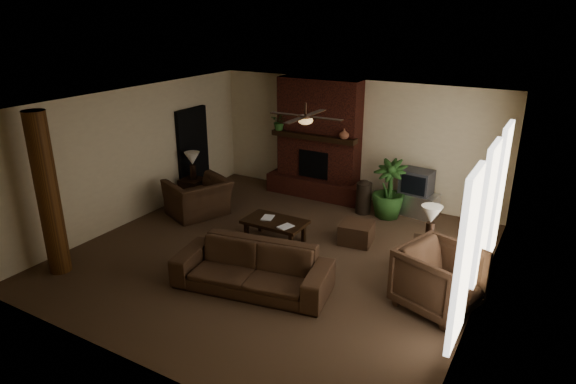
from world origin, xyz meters
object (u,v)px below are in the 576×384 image
Objects in this scene: side_table_right at (427,255)px; side_table_left at (193,190)px; floor_plant at (388,201)px; lamp_left at (192,160)px; sofa at (252,261)px; armchair_right at (439,276)px; lamp_right at (431,217)px; ottoman at (356,233)px; floor_vase at (364,195)px; tv_stand at (417,204)px; armchair_left at (198,192)px; coffee_table at (275,223)px; log_column at (48,195)px.

side_table_left is at bearing 174.46° from side_table_right.
lamp_left is at bearing -162.09° from floor_plant.
sofa is 2.89m from armchair_right.
side_table_left is at bearing 174.33° from lamp_right.
floor_plant is 2.48m from lamp_right.
sofa reaches higher than side_table_left.
ottoman is 1.54m from floor_plant.
floor_vase is at bearing 135.56° from lamp_right.
floor_plant is at bearing -133.24° from tv_stand.
armchair_right is (2.74, 0.92, 0.05)m from sofa.
sofa is 2.04× the size of armchair_left.
floor_vase reaches higher than coffee_table.
armchair_right is 1.41× the size of floor_vase.
log_column is 3.55m from sofa.
log_column is 6.37m from armchair_right.
ottoman is 1.55m from floor_vase.
sofa reaches higher than ottoman.
side_table_left is 5.69m from side_table_right.
log_column reaches higher than tv_stand.
tv_stand is at bearing 142.32° from armchair_left.
lamp_right reaches higher than ottoman.
side_table_left is 5.74m from lamp_right.
side_table_right is at bearing 30.14° from log_column.
log_column reaches higher than lamp_right.
tv_stand is at bearing 52.99° from coffee_table.
side_table_left is (-0.65, 0.59, -0.26)m from armchair_left.
side_table_left is (-2.79, 0.88, -0.10)m from coffee_table.
lamp_left is at bearing 92.14° from log_column.
sofa is (3.22, 1.19, -0.91)m from log_column.
ottoman is at bearing 27.58° from coffee_table.
log_column is at bearing 128.12° from armchair_right.
log_column is 7.33m from tv_stand.
side_table_left is (-0.16, 3.74, -1.12)m from log_column.
armchair_left is 5.02m from side_table_right.
tv_stand is at bearing 20.59° from lamp_left.
coffee_table is at bearing -118.74° from tv_stand.
lamp_left is at bearing 174.31° from side_table_right.
armchair_right is 1.98× the size of side_table_left.
sofa is at bearing -99.86° from tv_stand.
ottoman is 4.24m from lamp_left.
tv_stand is (-1.31, 3.45, -0.29)m from armchair_right.
lamp_left is at bearing 162.16° from coffee_table.
floor_vase is at bearing 135.66° from side_table_right.
tv_stand is 0.67× the size of floor_plant.
armchair_left is 3.64m from floor_vase.
lamp_right is (1.93, -1.89, 0.57)m from floor_vase.
floor_plant is at bearing 67.00° from sofa.
lamp_right is (-0.45, 1.07, 0.46)m from armchair_right.
side_table_right reaches higher than coffee_table.
log_column is 3.29× the size of tv_stand.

